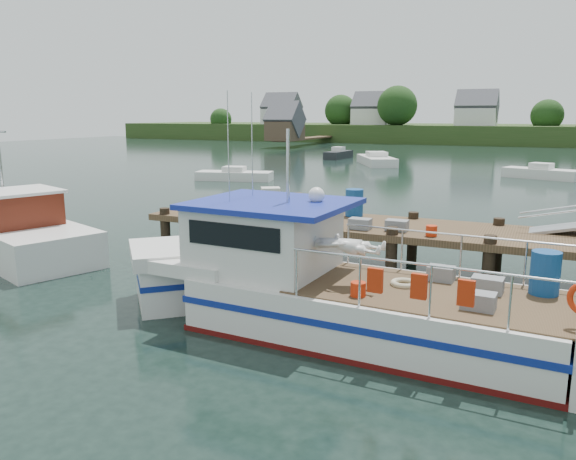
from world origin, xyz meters
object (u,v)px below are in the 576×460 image
at_px(work_boat, 12,231).
at_px(moored_b, 541,173).
at_px(lobster_boat, 317,287).
at_px(moored_d, 376,160).
at_px(moored_e, 338,154).
at_px(moored_rowboat, 271,199).
at_px(moored_a, 234,175).

bearing_deg(work_boat, moored_b, 83.71).
bearing_deg(lobster_boat, moored_d, 106.76).
bearing_deg(work_boat, moored_e, 115.27).
relative_size(work_boat, moored_rowboat, 2.55).
xyz_separation_m(moored_a, moored_b, (19.68, 10.23, 0.06)).
height_order(lobster_boat, moored_b, lobster_boat).
height_order(moored_a, moored_d, moored_d).
height_order(moored_rowboat, moored_e, moored_e).
height_order(lobster_boat, moored_rowboat, lobster_boat).
xyz_separation_m(lobster_boat, moored_rowboat, (-8.27, 14.31, -0.56)).
bearing_deg(moored_a, moored_b, 32.81).
bearing_deg(moored_a, moored_d, 76.50).
bearing_deg(moored_d, lobster_boat, -74.03).
distance_m(moored_rowboat, moored_a, 11.92).
xyz_separation_m(work_boat, moored_b, (15.71, 31.84, -0.32)).
bearing_deg(work_boat, moored_rowboat, 94.05).
bearing_deg(moored_rowboat, moored_a, 127.39).
xyz_separation_m(moored_rowboat, moored_e, (-7.55, 31.17, 0.10)).
distance_m(moored_rowboat, moored_b, 23.00).
height_order(moored_a, moored_b, moored_b).
xyz_separation_m(moored_d, moored_e, (-5.69, 5.44, 0.01)).
height_order(work_boat, moored_rowboat, work_boat).
xyz_separation_m(work_boat, moored_rowboat, (3.52, 12.33, -0.38)).
bearing_deg(lobster_boat, moored_rowboat, 122.58).
distance_m(moored_rowboat, moored_e, 32.08).
bearing_deg(moored_a, work_boat, -74.23).
relative_size(lobster_boat, moored_b, 1.97).
xyz_separation_m(moored_rowboat, moored_b, (12.19, 19.50, 0.06)).
relative_size(work_boat, moored_a, 1.56).
bearing_deg(moored_d, moored_e, 138.05).
bearing_deg(moored_e, moored_b, -36.93).
height_order(lobster_boat, moored_d, lobster_boat).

